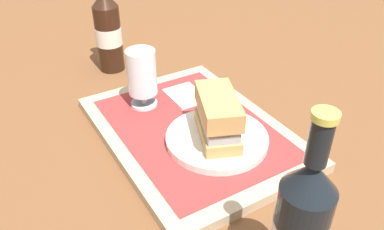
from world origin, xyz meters
TOP-DOWN VIEW (x-y plane):
  - ground_plane at (0.00, 0.00)m, footprint 3.00×3.00m
  - tray at (0.00, 0.00)m, footprint 0.44×0.32m
  - placemat at (0.00, 0.00)m, footprint 0.38×0.27m
  - plate at (-0.06, -0.02)m, footprint 0.19×0.19m
  - sandwich at (-0.06, -0.02)m, footprint 0.14×0.11m
  - beer_glass at (0.12, 0.04)m, footprint 0.06×0.06m
  - napkin_folded at (0.11, -0.05)m, footprint 0.09×0.07m
  - beer_bottle at (0.36, 0.03)m, footprint 0.07×0.07m
  - second_bottle at (-0.34, 0.05)m, footprint 0.07×0.07m

SIDE VIEW (x-z plane):
  - ground_plane at x=0.00m, z-range 0.00..0.00m
  - tray at x=0.00m, z-range 0.00..0.02m
  - placemat at x=0.00m, z-range 0.02..0.02m
  - napkin_folded at x=0.11m, z-range 0.02..0.03m
  - plate at x=-0.06m, z-range 0.02..0.04m
  - sandwich at x=-0.06m, z-range 0.04..0.12m
  - beer_glass at x=0.12m, z-range 0.03..0.15m
  - beer_bottle at x=0.36m, z-range -0.03..0.24m
  - second_bottle at x=-0.34m, z-range -0.03..0.24m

